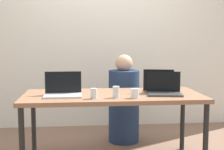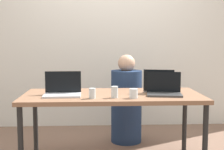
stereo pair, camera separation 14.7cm
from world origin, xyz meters
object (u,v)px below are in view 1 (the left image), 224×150
at_px(laptop_front_right, 164,90).
at_px(water_glass_right, 135,94).
at_px(laptop_back_right, 158,86).
at_px(water_glass_center, 116,93).
at_px(water_glass_left, 94,94).
at_px(person_at_center, 124,103).
at_px(laptop_front_left, 63,91).

bearing_deg(laptop_front_right, water_glass_right, -144.62).
relative_size(laptop_front_right, water_glass_right, 4.10).
height_order(laptop_back_right, water_glass_center, laptop_back_right).
distance_m(laptop_front_right, water_glass_right, 0.36).
relative_size(water_glass_right, water_glass_left, 0.92).
height_order(person_at_center, water_glass_center, person_at_center).
distance_m(person_at_center, laptop_back_right, 0.70).
relative_size(water_glass_left, water_glass_center, 0.89).
xyz_separation_m(person_at_center, water_glass_left, (-0.40, -0.92, 0.28)).
bearing_deg(laptop_back_right, water_glass_center, 46.83).
relative_size(laptop_back_right, water_glass_center, 3.27).
bearing_deg(water_glass_right, water_glass_center, 171.59).
relative_size(laptop_front_right, laptop_back_right, 1.02).
xyz_separation_m(water_glass_left, water_glass_center, (0.20, 0.02, 0.01)).
height_order(laptop_front_right, laptop_back_right, laptop_back_right).
distance_m(person_at_center, water_glass_left, 1.04).
bearing_deg(water_glass_right, laptop_back_right, 48.79).
distance_m(laptop_front_left, water_glass_left, 0.33).
xyz_separation_m(laptop_front_right, water_glass_right, (-0.32, -0.16, -0.01)).
distance_m(laptop_back_right, water_glass_center, 0.57).
relative_size(person_at_center, water_glass_right, 12.20).
height_order(water_glass_left, water_glass_center, water_glass_center).
bearing_deg(laptop_front_left, laptop_front_right, -1.90).
distance_m(laptop_back_right, water_glass_right, 0.46).
height_order(laptop_front_left, laptop_front_right, laptop_front_left).
bearing_deg(laptop_front_left, person_at_center, 46.36).
relative_size(laptop_front_left, laptop_front_right, 0.99).
xyz_separation_m(laptop_front_left, laptop_front_right, (0.98, -0.01, -0.00)).
xyz_separation_m(person_at_center, laptop_back_right, (0.28, -0.58, 0.29)).
distance_m(laptop_front_right, water_glass_center, 0.51).
relative_size(laptop_front_left, water_glass_left, 3.73).
xyz_separation_m(water_glass_right, water_glass_left, (-0.38, 0.00, 0.00)).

